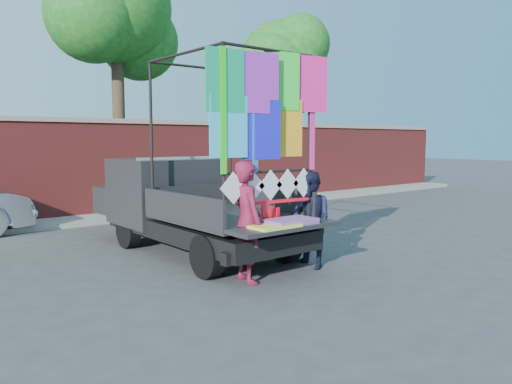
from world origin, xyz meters
TOP-DOWN VIEW (x-y plane):
  - ground at (0.00, 0.00)m, footprint 90.00×90.00m
  - brick_wall at (0.00, 7.00)m, footprint 30.00×0.45m
  - curb at (0.00, 6.30)m, footprint 30.00×1.20m
  - tree_mid at (1.02, 8.12)m, footprint 4.20×3.30m
  - tree_right at (7.52, 8.12)m, footprint 4.20×3.30m
  - pickup_truck at (-0.44, 2.27)m, footprint 2.12×5.34m
  - woman at (-0.88, -0.36)m, footprint 0.53×0.71m
  - man at (0.41, -0.35)m, footprint 0.63×0.79m
  - streamer_bundle at (-0.36, -0.37)m, footprint 1.06×0.15m

SIDE VIEW (x-z plane):
  - ground at x=0.00m, z-range 0.00..0.00m
  - curb at x=0.00m, z-range 0.00..0.12m
  - man at x=0.41m, z-range 0.00..1.56m
  - pickup_truck at x=-0.44m, z-range -0.83..2.53m
  - woman at x=-0.88m, z-range 0.00..1.76m
  - streamer_bundle at x=-0.36m, z-range 0.56..1.28m
  - brick_wall at x=0.00m, z-range 0.02..2.63m
  - tree_right at x=7.52m, z-range 1.44..8.06m
  - tree_mid at x=1.02m, z-range 1.83..9.56m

